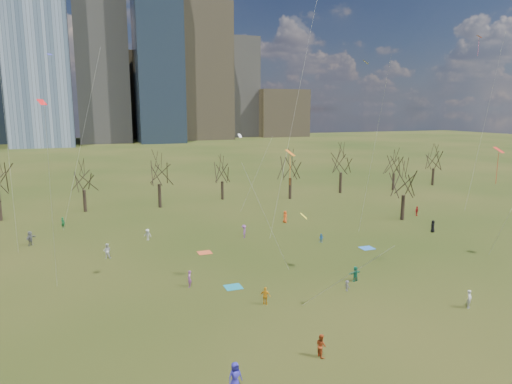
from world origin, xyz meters
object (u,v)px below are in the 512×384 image
object	(u,v)px
person_4	(265,296)
person_0	(235,376)
person_2	(321,345)
blanket_teal	(233,287)
blanket_navy	(367,248)
blanket_crimson	(205,253)
person_1	(469,299)

from	to	relation	value
person_4	person_0	bearing A→B (deg)	98.73
person_2	blanket_teal	bearing A→B (deg)	4.40
blanket_teal	person_4	world-z (taller)	person_4
blanket_teal	blanket_navy	xyz separation A→B (m)	(18.91, 5.95, 0.00)
blanket_crimson	person_1	world-z (taller)	person_1
blanket_navy	blanket_crimson	size ratio (longest dim) A/B	1.00
person_1	blanket_navy	bearing A→B (deg)	50.93
blanket_navy	person_4	size ratio (longest dim) A/B	1.01
person_4	blanket_navy	bearing A→B (deg)	-109.65
blanket_teal	person_1	world-z (taller)	person_1
blanket_navy	person_0	xyz separation A→B (m)	(-23.71, -21.25, 0.87)
blanket_teal	person_2	xyz separation A→B (m)	(1.84, -13.77, 0.79)
blanket_crimson	person_4	distance (m)	15.94
blanket_navy	person_0	size ratio (longest dim) A/B	0.90
blanket_crimson	person_0	bearing A→B (deg)	-100.48
person_1	person_2	world-z (taller)	person_2
blanket_navy	person_2	size ratio (longest dim) A/B	0.99
person_0	person_2	world-z (taller)	person_0
blanket_teal	person_2	size ratio (longest dim) A/B	0.99
blanket_crimson	person_0	xyz separation A→B (m)	(-4.89, -26.47, 0.87)
blanket_navy	person_1	size ratio (longest dim) A/B	1.02
person_2	blanket_crimson	bearing A→B (deg)	0.81
blanket_navy	person_4	world-z (taller)	person_4
blanket_crimson	blanket_navy	bearing A→B (deg)	-15.50
blanket_crimson	person_1	size ratio (longest dim) A/B	1.02
person_1	person_2	distance (m)	15.63
blanket_teal	blanket_navy	distance (m)	19.82
blanket_navy	blanket_crimson	xyz separation A→B (m)	(-18.82, 5.22, 0.00)
person_1	person_4	xyz separation A→B (m)	(-15.89, 6.67, 0.01)
person_0	person_4	world-z (taller)	person_0
blanket_crimson	person_4	bearing A→B (deg)	-85.30
blanket_navy	person_0	world-z (taller)	person_0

